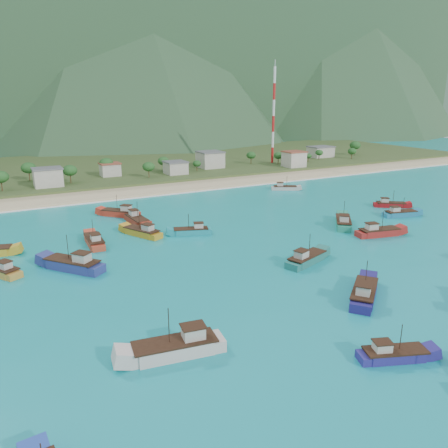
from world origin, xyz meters
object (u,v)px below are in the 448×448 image
boat_16 (307,260)px  boat_22 (94,242)px  boat_5 (390,205)px  boat_24 (177,348)px  boat_1 (343,223)px  boat_4 (400,214)px  boat_15 (142,233)px  boat_12 (378,233)px  boat_19 (393,355)px  radio_tower (273,116)px  boat_20 (73,265)px  boat_25 (120,213)px  boat_17 (0,271)px  boat_21 (364,294)px  boat_13 (137,221)px  boat_6 (285,188)px  boat_2 (192,231)px

boat_16 → boat_22: boat_16 is taller
boat_5 → boat_24: (-89.41, -43.98, 0.31)m
boat_1 → boat_4: 21.35m
boat_5 → boat_15: boat_15 is taller
boat_12 → boat_19: (-39.19, -38.89, -0.23)m
boat_4 → radio_tower: bearing=-178.6°
boat_1 → boat_20: 68.33m
boat_20 → boat_25: (19.19, 35.71, -0.15)m
boat_5 → boat_16: bearing=-28.8°
boat_17 → boat_21: 67.45m
boat_13 → boat_24: size_ratio=0.89×
radio_tower → boat_5: size_ratio=4.81×
boat_4 → boat_24: boat_24 is taller
boat_6 → boat_20: boat_20 is taller
boat_13 → boat_24: (-14.50, -63.36, 0.13)m
boat_5 → boat_25: 82.08m
boat_16 → boat_19: (-11.85, -32.55, -0.20)m
boat_12 → boat_22: boat_12 is taller
boat_1 → boat_6: 48.26m
boat_12 → boat_16: bearing=-64.9°
boat_17 → boat_20: (12.86, -4.33, 0.29)m
boat_4 → boat_22: 84.14m
boat_16 → boat_5: bearing=96.9°
boat_13 → boat_22: (-14.06, -12.71, -0.06)m
boat_5 → boat_24: size_ratio=0.74×
boat_1 → boat_13: (-47.21, 28.38, -0.08)m
boat_13 → boat_19: 78.30m
boat_5 → boat_6: boat_5 is taller
boat_16 → radio_tower: bearing=129.7°
boat_20 → radio_tower: bearing=1.5°
boat_6 → boat_24: size_ratio=0.74×
boat_20 → boat_21: size_ratio=1.07×
boat_16 → boat_25: boat_25 is taller
boat_12 → boat_2: bearing=-108.2°
boat_12 → radio_tower: bearing=170.6°
boat_1 → boat_12: boat_1 is taller
boat_2 → boat_17: boat_17 is taller
boat_16 → boat_15: bearing=-163.9°
boat_16 → boat_24: boat_24 is taller
boat_19 → boat_25: 88.04m
boat_13 → boat_25: boat_25 is taller
boat_1 → boat_17: bearing=-144.4°
boat_19 → boat_25: bearing=-151.3°
boat_16 → boat_17: 60.22m
boat_5 → boat_21: (-55.36, -43.50, 0.25)m
boat_12 → boat_1: bearing=-158.7°
boat_5 → boat_21: boat_21 is taller
boat_6 → boat_19: size_ratio=1.00×
boat_17 → boat_19: 70.92m
boat_17 → boat_21: boat_21 is taller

